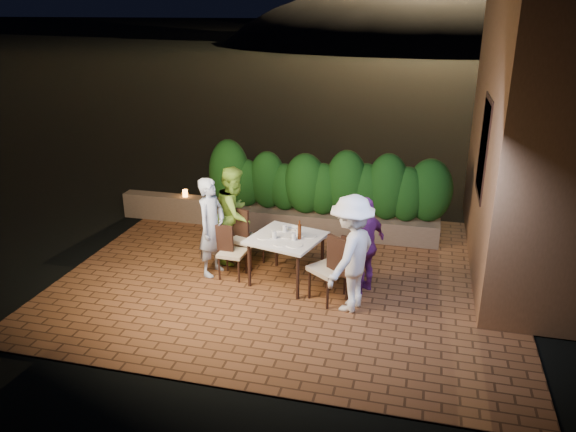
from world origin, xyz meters
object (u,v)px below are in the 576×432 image
(chair_right_back, at_px, (342,262))
(diner_white, at_px, (351,254))
(dining_table, at_px, (286,259))
(beer_bottle, at_px, (299,230))
(parapet_lamp, at_px, (185,193))
(diner_blue, at_px, (211,227))
(diner_green, at_px, (235,214))
(bowl, at_px, (293,228))
(chair_left_back, at_px, (248,238))
(diner_purple, at_px, (365,245))
(chair_right_front, at_px, (329,267))
(chair_left_front, at_px, (232,252))

(chair_right_back, xyz_separation_m, diner_white, (0.21, -0.60, 0.41))
(dining_table, distance_m, beer_bottle, 0.56)
(chair_right_back, distance_m, parapet_lamp, 4.03)
(chair_right_back, distance_m, diner_blue, 2.10)
(dining_table, distance_m, diner_green, 1.27)
(diner_blue, bearing_deg, bowl, -63.88)
(beer_bottle, xyz_separation_m, chair_left_back, (-0.97, 0.47, -0.42))
(diner_purple, bearing_deg, chair_right_front, -19.10)
(bowl, xyz_separation_m, diner_green, (-1.07, 0.28, 0.04))
(bowl, relative_size, diner_green, 0.10)
(bowl, xyz_separation_m, parapet_lamp, (-2.63, 1.78, -0.20))
(chair_right_front, relative_size, diner_white, 0.61)
(dining_table, distance_m, diner_purple, 1.25)
(beer_bottle, bearing_deg, chair_left_back, 154.14)
(chair_right_front, height_order, diner_blue, diner_blue)
(chair_left_front, height_order, chair_left_back, chair_left_back)
(diner_white, height_order, diner_purple, diner_white)
(dining_table, height_order, chair_right_back, chair_right_back)
(parapet_lamp, bearing_deg, beer_bottle, -37.13)
(bowl, relative_size, chair_right_back, 0.19)
(beer_bottle, distance_m, diner_white, 1.02)
(chair_right_back, bearing_deg, bowl, 2.88)
(beer_bottle, xyz_separation_m, chair_left_front, (-1.07, -0.02, -0.47))
(dining_table, bearing_deg, parapet_lamp, 141.17)
(beer_bottle, height_order, chair_right_front, beer_bottle)
(bowl, bearing_deg, diner_purple, -15.80)
(beer_bottle, relative_size, diner_white, 0.18)
(diner_white, bearing_deg, parapet_lamp, -107.92)
(chair_left_back, bearing_deg, chair_left_front, -83.21)
(parapet_lamp, bearing_deg, bowl, -34.03)
(diner_green, bearing_deg, diner_purple, -105.29)
(beer_bottle, height_order, diner_green, diner_green)
(diner_purple, distance_m, parapet_lamp, 4.33)
(beer_bottle, relative_size, chair_right_back, 0.35)
(chair_left_back, height_order, chair_right_front, chair_right_front)
(parapet_lamp, bearing_deg, diner_green, -43.76)
(diner_green, bearing_deg, diner_blue, 163.28)
(beer_bottle, bearing_deg, dining_table, 170.41)
(diner_blue, distance_m, diner_white, 2.35)
(chair_right_front, bearing_deg, chair_left_back, 7.51)
(dining_table, height_order, diner_blue, diner_blue)
(diner_green, relative_size, diner_purple, 1.09)
(dining_table, xyz_separation_m, chair_right_front, (0.73, -0.41, 0.14))
(chair_left_front, relative_size, diner_green, 0.53)
(dining_table, xyz_separation_m, beer_bottle, (0.21, -0.04, 0.52))
(diner_purple, bearing_deg, diner_white, 17.72)
(bowl, bearing_deg, chair_right_back, -19.87)
(beer_bottle, relative_size, bowl, 1.85)
(chair_left_front, distance_m, chair_right_front, 1.63)
(chair_left_back, xyz_separation_m, diner_green, (-0.27, 0.16, 0.33))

